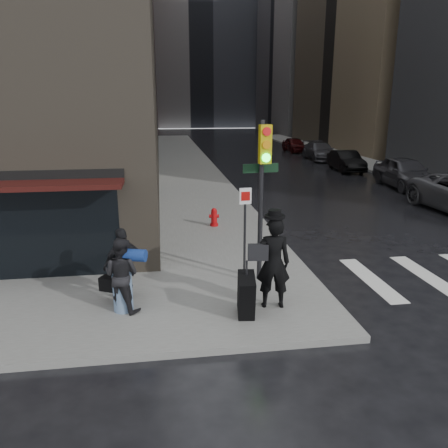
{
  "coord_description": "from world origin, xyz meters",
  "views": [
    {
      "loc": [
        -1.9,
        -9.05,
        4.51
      ],
      "look_at": [
        -0.23,
        2.34,
        1.3
      ],
      "focal_mm": 35.0,
      "sensor_mm": 36.0,
      "label": 1
    }
  ],
  "objects": [
    {
      "name": "ground",
      "position": [
        0.0,
        0.0,
        0.0
      ],
      "size": [
        140.0,
        140.0,
        0.0
      ],
      "primitive_type": "plane",
      "color": "black",
      "rests_on": "ground"
    },
    {
      "name": "sidewalk_left",
      "position": [
        0.0,
        27.0,
        0.07
      ],
      "size": [
        4.0,
        50.0,
        0.15
      ],
      "primitive_type": "cube",
      "color": "slate",
      "rests_on": "ground"
    },
    {
      "name": "sidewalk_right",
      "position": [
        13.5,
        27.0,
        0.07
      ],
      "size": [
        3.0,
        50.0,
        0.15
      ],
      "primitive_type": "cube",
      "color": "slate",
      "rests_on": "ground"
    },
    {
      "name": "bldg_left_far",
      "position": [
        -13.0,
        62.0,
        13.0
      ],
      "size": [
        22.0,
        20.0,
        26.0
      ],
      "primitive_type": "cube",
      "color": "maroon",
      "rests_on": "ground"
    },
    {
      "name": "bldg_right_far",
      "position": [
        26.0,
        58.0,
        12.5
      ],
      "size": [
        22.0,
        20.0,
        25.0
      ],
      "primitive_type": "cube",
      "color": "slate",
      "rests_on": "ground"
    },
    {
      "name": "bldg_distant",
      "position": [
        6.0,
        78.0,
        16.0
      ],
      "size": [
        40.0,
        12.0,
        32.0
      ],
      "primitive_type": "cube",
      "color": "slate",
      "rests_on": "ground"
    },
    {
      "name": "man_overcoat",
      "position": [
        0.29,
        -0.53,
        1.09
      ],
      "size": [
        1.28,
        1.1,
        2.24
      ],
      "rotation": [
        0.0,
        0.0,
        3.02
      ],
      "color": "black",
      "rests_on": "ground"
    },
    {
      "name": "man_jeans",
      "position": [
        -2.81,
        -0.16,
        0.98
      ],
      "size": [
        1.11,
        1.02,
        1.65
      ],
      "rotation": [
        0.0,
        0.0,
        2.66
      ],
      "color": "black",
      "rests_on": "ground"
    },
    {
      "name": "man_greycoat",
      "position": [
        -2.81,
        0.48,
        0.99
      ],
      "size": [
        1.05,
        0.86,
        1.67
      ],
      "rotation": [
        0.0,
        0.0,
        3.69
      ],
      "color": "black",
      "rests_on": "ground"
    },
    {
      "name": "traffic_light",
      "position": [
        0.47,
        1.05,
        2.71
      ],
      "size": [
        0.99,
        0.49,
        3.97
      ],
      "rotation": [
        0.0,
        0.0,
        0.1
      ],
      "color": "black",
      "rests_on": "ground"
    },
    {
      "name": "fire_hydrant",
      "position": [
        -0.03,
        6.23,
        0.45
      ],
      "size": [
        0.38,
        0.29,
        0.67
      ],
      "rotation": [
        0.0,
        0.0,
        -0.1
      ],
      "color": "#B50B0E",
      "rests_on": "ground"
    },
    {
      "name": "parked_car_1",
      "position": [
        11.33,
        13.0,
        0.83
      ],
      "size": [
        2.31,
        5.0,
        1.66
      ],
      "primitive_type": "imported",
      "rotation": [
        0.0,
        0.0,
        -0.07
      ],
      "color": "#424247",
      "rests_on": "ground"
    },
    {
      "name": "parked_car_2",
      "position": [
        10.61,
        19.07,
        0.69
      ],
      "size": [
        1.73,
        4.25,
        1.37
      ],
      "primitive_type": "imported",
      "rotation": [
        0.0,
        0.0,
        -0.07
      ],
      "color": "black",
      "rests_on": "ground"
    },
    {
      "name": "parked_car_3",
      "position": [
        11.0,
        25.15,
        0.71
      ],
      "size": [
        2.25,
        4.97,
        1.41
      ],
      "primitive_type": "imported",
      "rotation": [
        0.0,
        0.0,
        -0.06
      ],
      "color": "#3D3D42",
      "rests_on": "ground"
    },
    {
      "name": "parked_car_4",
      "position": [
        10.75,
        31.22,
        0.67
      ],
      "size": [
        1.65,
        3.95,
        1.34
      ],
      "primitive_type": "imported",
      "rotation": [
        0.0,
        0.0,
        0.02
      ],
      "color": "#3A0B0C",
      "rests_on": "ground"
    }
  ]
}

